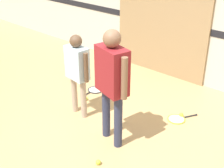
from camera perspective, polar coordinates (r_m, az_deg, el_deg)
ground_plane at (r=4.39m, az=-1.23°, el=-10.55°), size 16.00×16.00×0.00m
wall_panel at (r=6.11m, az=8.97°, el=11.59°), size 2.00×0.05×2.16m
person_instructor at (r=3.91m, az=-0.00°, el=1.42°), size 0.59×0.35×1.59m
person_student_left at (r=4.64m, az=-6.37°, el=3.07°), size 0.49×0.24×1.30m
racket_spare_on_floor at (r=4.94m, az=11.91°, el=-6.25°), size 0.38×0.52×0.03m
racket_second_spare at (r=5.66m, az=-3.16°, el=-1.11°), size 0.29×0.49×0.03m
tennis_ball_near_instructor at (r=4.02m, az=-2.54°, el=-14.10°), size 0.07×0.07×0.07m
tennis_ball_by_spare_racket at (r=5.01m, az=12.53°, el=-5.50°), size 0.07×0.07×0.07m
tennis_ball_stray_left at (r=5.35m, az=-4.81°, el=-2.66°), size 0.07×0.07×0.07m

